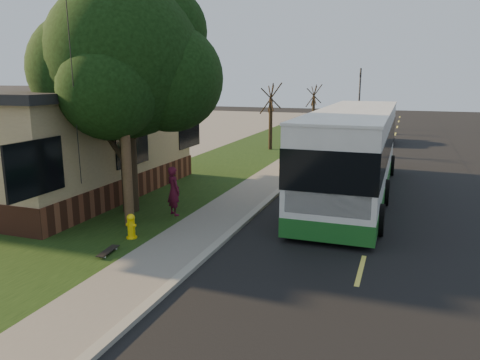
% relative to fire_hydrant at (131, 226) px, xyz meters
% --- Properties ---
extents(ground, '(120.00, 120.00, 0.00)m').
position_rel_fire_hydrant_xyz_m(ground, '(2.60, 0.00, -0.43)').
color(ground, black).
rests_on(ground, ground).
extents(road, '(8.00, 80.00, 0.01)m').
position_rel_fire_hydrant_xyz_m(road, '(6.60, 10.00, -0.43)').
color(road, black).
rests_on(road, ground).
extents(curb, '(0.25, 80.00, 0.12)m').
position_rel_fire_hydrant_xyz_m(curb, '(2.60, 10.00, -0.37)').
color(curb, gray).
rests_on(curb, ground).
extents(sidewalk, '(2.00, 80.00, 0.08)m').
position_rel_fire_hydrant_xyz_m(sidewalk, '(1.60, 10.00, -0.39)').
color(sidewalk, slate).
rests_on(sidewalk, ground).
extents(grass_verge, '(5.00, 80.00, 0.07)m').
position_rel_fire_hydrant_xyz_m(grass_verge, '(-1.90, 10.00, -0.40)').
color(grass_verge, black).
rests_on(grass_verge, ground).
extents(building_lot, '(15.00, 80.00, 0.04)m').
position_rel_fire_hydrant_xyz_m(building_lot, '(-11.90, 10.00, -0.41)').
color(building_lot, slate).
rests_on(building_lot, ground).
extents(fire_hydrant, '(0.32, 0.32, 0.74)m').
position_rel_fire_hydrant_xyz_m(fire_hydrant, '(0.00, 0.00, 0.00)').
color(fire_hydrant, yellow).
rests_on(fire_hydrant, grass_verge).
extents(utility_pole, '(2.86, 3.21, 9.07)m').
position_rel_fire_hydrant_xyz_m(utility_pole, '(-0.71, 0.99, 4.20)').
color(utility_pole, '#473321').
rests_on(utility_pole, ground).
extents(leafy_tree, '(6.30, 6.00, 7.80)m').
position_rel_fire_hydrant_xyz_m(leafy_tree, '(-1.57, 2.65, 4.73)').
color(leafy_tree, black).
rests_on(leafy_tree, grass_verge).
extents(bare_tree_near, '(1.38, 1.21, 4.31)m').
position_rel_fire_hydrant_xyz_m(bare_tree_near, '(-0.90, 18.00, 1.72)').
color(bare_tree_near, black).
rests_on(bare_tree_near, grass_verge).
extents(bare_tree_far, '(1.38, 1.21, 4.03)m').
position_rel_fire_hydrant_xyz_m(bare_tree_far, '(-0.40, 30.00, 1.57)').
color(bare_tree_far, black).
rests_on(bare_tree_far, grass_verge).
extents(traffic_signal, '(0.18, 0.22, 5.50)m').
position_rel_fire_hydrant_xyz_m(traffic_signal, '(3.10, 34.00, 2.73)').
color(traffic_signal, '#2D2D30').
rests_on(traffic_signal, ground).
extents(transit_bus, '(2.98, 12.90, 3.49)m').
position_rel_fire_hydrant_xyz_m(transit_bus, '(5.51, 7.61, 1.43)').
color(transit_bus, silver).
rests_on(transit_bus, ground).
extents(skateboarder, '(0.74, 0.69, 1.69)m').
position_rel_fire_hydrant_xyz_m(skateboarder, '(0.08, 2.55, 0.48)').
color(skateboarder, '#4A0E22').
rests_on(skateboarder, grass_verge).
extents(skateboard_main, '(0.33, 0.93, 0.08)m').
position_rel_fire_hydrant_xyz_m(skateboard_main, '(0.08, -1.29, -0.30)').
color(skateboard_main, black).
rests_on(skateboard_main, grass_verge).
extents(dumpster, '(1.52, 1.21, 1.33)m').
position_rel_fire_hydrant_xyz_m(dumpster, '(-6.62, 6.62, 0.28)').
color(dumpster, '#13311D').
rests_on(dumpster, building_lot).
extents(distant_car, '(2.43, 5.19, 1.72)m').
position_rel_fire_hydrant_xyz_m(distant_car, '(5.56, 24.31, 0.43)').
color(distant_car, black).
rests_on(distant_car, ground).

